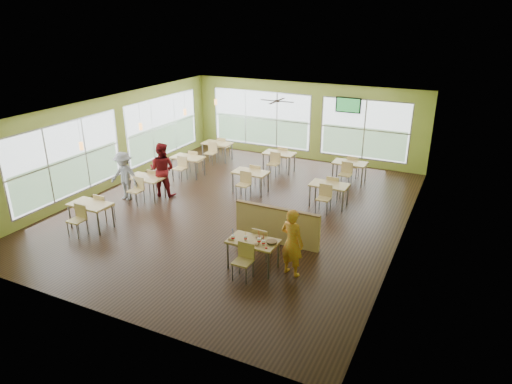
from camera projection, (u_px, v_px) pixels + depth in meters
room at (237, 161)px, 13.92m from camera, size 12.00×12.04×3.20m
window_bays at (214, 133)px, 17.61m from camera, size 9.24×10.24×2.38m
main_table at (253, 245)px, 10.96m from camera, size 1.22×1.52×0.87m
half_wall_divider at (277, 225)px, 12.21m from camera, size 2.40×0.14×1.04m
dining_tables at (234, 170)px, 16.14m from camera, size 6.92×8.72×0.87m
pendant_lights at (163, 119)px, 15.46m from camera, size 0.11×7.31×0.86m
ceiling_fan at (277, 101)px, 15.94m from camera, size 1.25×1.25×0.29m
tv_backwall at (348, 105)px, 17.82m from camera, size 1.00×0.07×0.60m
man_plaid at (292, 242)px, 10.63m from camera, size 0.70×0.55×1.68m
patron_maroon at (162, 169)px, 15.29m from camera, size 1.00×0.84×1.85m
patron_grey at (124, 176)px, 14.99m from camera, size 1.06×0.61×1.63m
cup_blue at (233, 237)px, 10.92m from camera, size 0.09×0.09×0.34m
cup_yellow at (246, 238)px, 10.89m from camera, size 0.09×0.09×0.31m
cup_red_near at (259, 241)px, 10.75m from camera, size 0.10×0.10×0.36m
cup_red_far at (263, 243)px, 10.67m from camera, size 0.09×0.09×0.33m
food_basket at (272, 242)px, 10.77m from camera, size 0.27×0.27×0.06m
ketchup_cup at (266, 248)px, 10.55m from camera, size 0.05×0.05×0.02m
wrapper_left at (231, 239)px, 10.95m from camera, size 0.21×0.20×0.04m
wrapper_mid at (260, 237)px, 11.02m from camera, size 0.24×0.22×0.05m
wrapper_right at (256, 245)px, 10.69m from camera, size 0.17×0.16×0.03m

